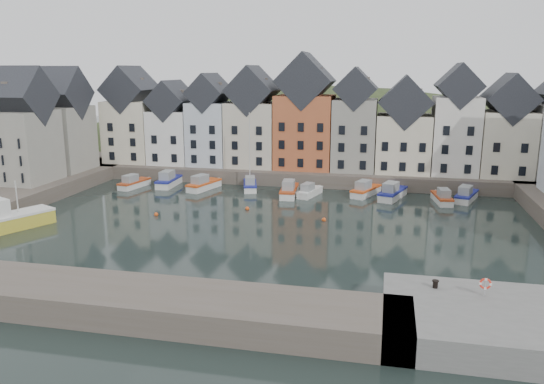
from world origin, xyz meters
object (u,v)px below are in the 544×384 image
(mooring_bollard, at_px, (435,284))
(life_ring_post, at_px, (485,284))
(boat_a, at_px, (134,183))
(boat_d, at_px, (250,185))

(mooring_bollard, height_order, life_ring_post, life_ring_post)
(mooring_bollard, distance_m, life_ring_post, 3.31)
(boat_a, distance_m, mooring_bollard, 52.78)
(mooring_bollard, relative_size, life_ring_post, 0.43)
(life_ring_post, bearing_deg, mooring_bollard, 167.01)
(boat_d, relative_size, life_ring_post, 8.74)
(mooring_bollard, bearing_deg, boat_d, 122.46)
(boat_a, bearing_deg, mooring_bollard, -29.33)
(boat_d, height_order, mooring_bollard, boat_d)
(mooring_bollard, xyz_separation_m, life_ring_post, (3.18, -0.73, 0.55))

